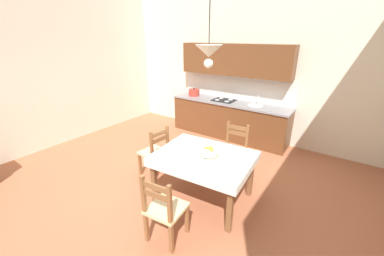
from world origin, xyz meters
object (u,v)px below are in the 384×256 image
Objects in this scene: dining_chair_camera_side at (164,210)px; pendant_lamp at (209,52)px; dining_chair_kitchen_side at (234,151)px; dining_chair_tv_side at (155,153)px; kitchen_cabinetry at (230,103)px; dining_table at (204,162)px; fruit_bowl at (209,151)px.

dining_chair_camera_side is 1.16× the size of pendant_lamp.
dining_chair_kitchen_side is 1.85m from dining_chair_camera_side.
dining_chair_camera_side is (-0.01, -1.85, 0.00)m from dining_chair_kitchen_side.
dining_chair_tv_side is 2.11m from pendant_lamp.
dining_table is (0.82, -2.44, -0.22)m from kitchen_cabinetry.
dining_chair_kitchen_side is 0.95m from fruit_bowl.
dining_chair_kitchen_side reaches higher than fruit_bowl.
kitchen_cabinetry is at bearing 109.89° from pendant_lamp.
pendant_lamp reaches higher than dining_chair_kitchen_side.
kitchen_cabinetry is at bearing 104.29° from dining_chair_camera_side.
dining_chair_tv_side is 1.18m from fruit_bowl.
dining_chair_camera_side is (1.10, -1.01, 0.00)m from dining_chair_tv_side.
fruit_bowl is 0.37× the size of pendant_lamp.
kitchen_cabinetry reaches higher than fruit_bowl.
dining_chair_kitchen_side and dining_chair_camera_side have the same top height.
pendant_lamp is at bearing -9.34° from dining_chair_tv_side.
dining_chair_camera_side is at bearing -94.62° from pendant_lamp.
dining_chair_tv_side is at bearing 175.97° from dining_table.
fruit_bowl is at bearing -1.83° from dining_chair_tv_side.
dining_chair_camera_side is (0.04, -0.93, -0.19)m from dining_table.
dining_chair_kitchen_side is 1.00× the size of dining_chair_camera_side.
dining_chair_kitchen_side is 1.40m from dining_chair_tv_side.
dining_chair_kitchen_side is (0.87, -1.52, -0.41)m from kitchen_cabinetry.
dining_chair_tv_side reaches higher than dining_table.
pendant_lamp is (1.17, -0.19, 1.75)m from dining_chair_tv_side.
dining_chair_tv_side and dining_chair_camera_side have the same top height.
pendant_lamp is (0.07, 0.82, 1.75)m from dining_chair_camera_side.
dining_chair_tv_side is 3.10× the size of fruit_bowl.
kitchen_cabinetry reaches higher than dining_chair_tv_side.
dining_chair_camera_side is at bearing -90.34° from dining_chair_kitchen_side.
dining_table is at bearing -93.34° from dining_chair_kitchen_side.
dining_chair_tv_side is (-1.06, 0.07, -0.19)m from dining_table.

